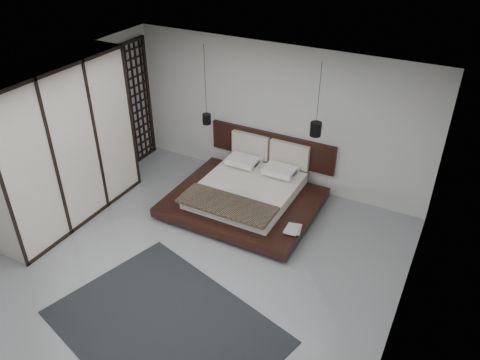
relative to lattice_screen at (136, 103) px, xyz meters
The scene contains 14 objects.
floor 4.05m from the lattice_screen, 39.71° to the right, with size 6.00×6.00×0.00m, color gray.
ceiling 4.12m from the lattice_screen, 39.71° to the right, with size 6.00×6.00×0.00m, color white.
wall_back 3.00m from the lattice_screen, 10.56° to the left, with size 6.00×6.00×0.00m, color silver.
wall_front 6.20m from the lattice_screen, 61.57° to the right, with size 6.00×6.00×0.00m, color silver.
wall_left 2.45m from the lattice_screen, 91.17° to the right, with size 6.00×6.00×0.00m, color silver.
wall_right 6.44m from the lattice_screen, 22.38° to the right, with size 6.00×6.00×0.00m, color silver.
lattice_screen is the anchor object (origin of this frame).
bed 3.10m from the lattice_screen, 10.54° to the right, with size 2.63×2.33×1.05m.
book_lower 4.26m from the lattice_screen, 16.45° to the right, with size 0.23×0.31×0.03m, color #99724C.
book_upper 4.24m from the lattice_screen, 16.90° to the right, with size 0.23×0.31×0.02m, color #99724C.
pendant_left 1.81m from the lattice_screen, ahead, with size 0.16×0.16×1.52m.
pendant_right 3.98m from the lattice_screen, ahead, with size 0.20×0.20×1.27m.
wardrobe 2.29m from the lattice_screen, 83.68° to the right, with size 0.67×2.86×2.81m.
rug 5.05m from the lattice_screen, 48.62° to the right, with size 3.01×2.15×0.01m, color black.
Camera 1 is at (3.22, -4.59, 5.05)m, focal length 35.00 mm.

